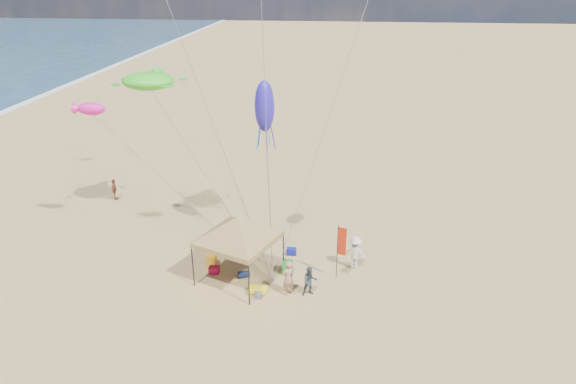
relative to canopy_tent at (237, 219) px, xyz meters
name	(u,v)px	position (x,y,z in m)	size (l,w,h in m)	color
ground	(281,288)	(2.25, -0.64, -3.44)	(280.00, 280.00, 0.00)	tan
canopy_tent	(237,219)	(0.00, 0.00, 0.00)	(6.20, 6.20, 4.14)	black
feather_flag	(341,245)	(5.12, 0.53, -1.39)	(0.45, 0.18, 3.07)	black
cooler_red	(214,270)	(-1.45, 0.38, -3.25)	(0.54, 0.38, 0.38)	#A40D32
cooler_blue	(291,251)	(2.40, 2.74, -3.25)	(0.54, 0.38, 0.38)	navy
bag_navy	(244,274)	(0.18, 0.15, -3.26)	(0.36, 0.36, 0.60)	#0D1A3D
bag_orange	(233,240)	(-1.15, 3.72, -3.26)	(0.36, 0.36, 0.60)	orange
chair_green	(287,267)	(2.38, 0.85, -3.09)	(0.50, 0.50, 0.70)	#188624
chair_yellow	(212,260)	(-1.76, 1.08, -3.09)	(0.50, 0.50, 0.70)	yellow
crate_grey	(259,295)	(1.24, -1.57, -3.30)	(0.34, 0.30, 0.28)	slate
beach_cart	(258,290)	(1.14, -1.16, -3.24)	(0.90, 0.50, 0.24)	yellow
person_near_a	(288,278)	(2.63, -1.08, -2.51)	(0.68, 0.45, 1.87)	tan
person_near_b	(310,281)	(3.70, -1.01, -2.67)	(0.75, 0.59, 1.55)	#333E46
person_near_c	(355,253)	(5.91, 1.73, -2.51)	(1.20, 0.69, 1.86)	beige
person_far_a	(114,189)	(-10.55, 8.84, -2.68)	(0.89, 0.37, 1.52)	#9D533C
turtle_kite	(148,81)	(-5.92, 5.38, 5.59)	(2.93, 2.34, 0.98)	#40D226
fish_kite	(91,109)	(-8.43, 3.34, 4.47)	(1.53, 0.77, 0.68)	#FE17A4
squid_kite	(265,107)	(0.89, 3.62, 4.78)	(1.04, 1.04, 2.71)	#291EB5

